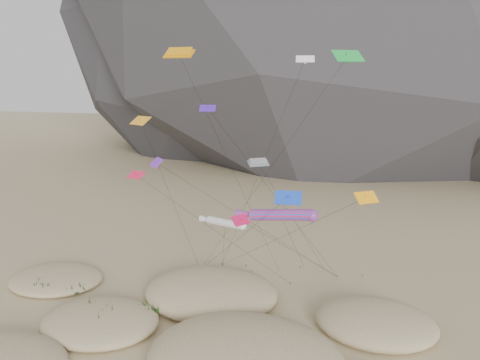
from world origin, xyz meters
name	(u,v)px	position (x,y,z in m)	size (l,w,h in m)	color
dunes	(197,345)	(-0.87, 4.11, 0.74)	(49.64, 35.43, 4.23)	#CCB789
dune_grass	(199,347)	(-0.56, 3.70, 0.85)	(44.24, 29.73, 1.47)	black
kite_stakes	(275,271)	(2.38, 23.63, 0.15)	(20.45, 5.21, 0.30)	#3F2D1E
rainbow_tube_kite	(278,215)	(5.27, 9.80, 11.99)	(8.09, 17.62, 12.89)	#FB1A38
white_tube_kite	(223,223)	(-1.08, 12.70, 9.79)	(6.04, 9.37, 10.44)	silver
orange_parafoil	(180,56)	(-5.07, 11.90, 26.67)	(9.49, 13.03, 27.50)	orange
multi_parafoil	(259,164)	(2.52, 13.68, 15.99)	(6.93, 14.17, 16.63)	red
delta_kites	(249,145)	(2.09, 11.17, 18.33)	(25.81, 20.88, 27.06)	purple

